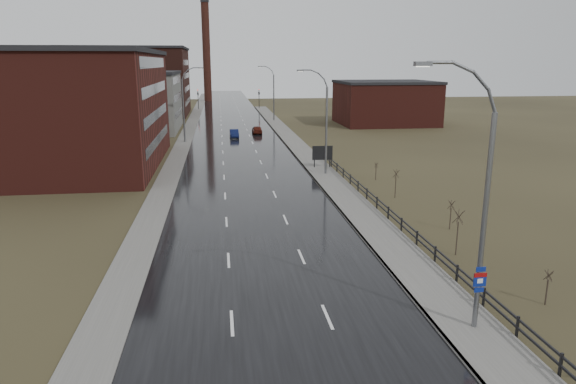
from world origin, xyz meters
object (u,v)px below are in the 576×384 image
object	(u,v)px
streetlight_main	(479,204)
car_near	(234,134)
car_far	(257,130)
billboard	(322,153)

from	to	relation	value
streetlight_main	car_near	world-z (taller)	streetlight_main
streetlight_main	car_far	size ratio (longest dim) A/B	2.97
car_far	billboard	bearing A→B (deg)	100.08
streetlight_main	car_far	world-z (taller)	streetlight_main
billboard	car_far	bearing A→B (deg)	99.74
streetlight_main	billboard	xyz separation A→B (m)	(0.63, 37.44, -4.26)
car_far	car_near	bearing A→B (deg)	46.90
billboard	car_far	xyz separation A→B (m)	(-5.31, 30.95, -1.10)
billboard	streetlight_main	bearing A→B (deg)	-90.96
streetlight_main	car_near	size ratio (longest dim) A/B	3.01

